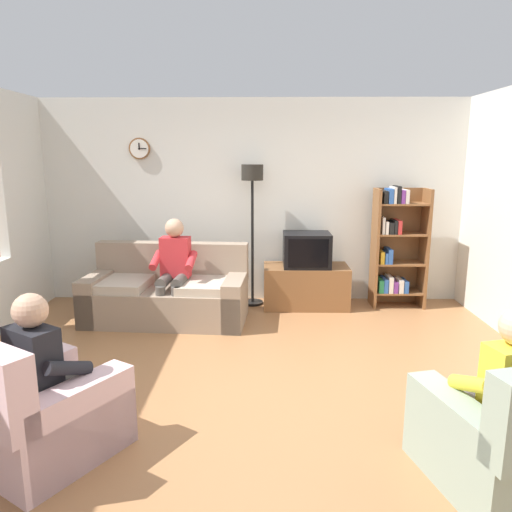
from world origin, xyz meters
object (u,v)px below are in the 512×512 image
at_px(tv_stand, 306,286).
at_px(person_on_couch, 174,266).
at_px(couch, 167,295).
at_px(person_in_left_armchair, 48,366).
at_px(floor_lamp, 252,196).
at_px(tv, 307,250).
at_px(armchair_near_window, 40,415).
at_px(person_in_right_armchair, 501,386).
at_px(armchair_near_bookshelf, 506,442).
at_px(bookshelf, 396,246).

distance_m(tv_stand, person_on_couch, 1.79).
bearing_deg(couch, person_in_left_armchair, -95.45).
bearing_deg(floor_lamp, tv_stand, -7.99).
relative_size(couch, tv, 3.26).
height_order(tv_stand, armchair_near_window, armchair_near_window).
distance_m(tv_stand, floor_lamp, 1.37).
relative_size(couch, person_in_right_armchair, 1.75).
height_order(tv, floor_lamp, floor_lamp).
height_order(armchair_near_window, person_in_left_armchair, person_in_left_armchair).
bearing_deg(armchair_near_bookshelf, person_in_right_armchair, 104.22).
distance_m(tv_stand, tv, 0.49).
bearing_deg(tv_stand, person_on_couch, -157.59).
relative_size(tv, floor_lamp, 0.32).
bearing_deg(couch, armchair_near_window, -96.28).
xyz_separation_m(armchair_near_bookshelf, person_on_couch, (-2.50, 2.85, 0.41)).
distance_m(couch, armchair_near_window, 2.73).
bearing_deg(bookshelf, person_on_couch, -165.23).
xyz_separation_m(tv_stand, person_on_couch, (-1.61, -0.66, 0.42)).
bearing_deg(floor_lamp, person_on_couch, -139.87).
bearing_deg(armchair_near_window, person_in_left_armchair, 58.25).
distance_m(bookshelf, armchair_near_window, 4.65).
relative_size(person_in_left_armchair, person_in_right_armchair, 1.00).
relative_size(tv, armchair_near_window, 0.51).
bearing_deg(couch, person_on_couch, -44.03).
distance_m(bookshelf, person_in_right_armchair, 3.52).
xyz_separation_m(tv, armchair_near_window, (-2.02, -3.24, -0.48)).
height_order(armchair_near_bookshelf, person_in_left_armchair, person_in_left_armchair).
relative_size(couch, armchair_near_window, 1.67).
bearing_deg(person_in_left_armchair, floor_lamp, 68.90).
xyz_separation_m(person_on_couch, person_in_right_armchair, (2.48, -2.77, -0.09)).
distance_m(couch, person_in_left_armchair, 2.67).
distance_m(tv_stand, bookshelf, 1.29).
relative_size(couch, bookshelf, 1.23).
bearing_deg(person_in_right_armchair, floor_lamp, 114.04).
distance_m(armchair_near_window, person_in_right_armchair, 2.91).
relative_size(tv_stand, person_on_couch, 0.89).
bearing_deg(floor_lamp, couch, -147.33).
xyz_separation_m(couch, floor_lamp, (1.02, 0.65, 1.14)).
bearing_deg(tv_stand, bookshelf, 3.34).
relative_size(tv_stand, floor_lamp, 0.59).
xyz_separation_m(couch, person_in_left_armchair, (-0.25, -2.64, 0.29)).
distance_m(floor_lamp, person_on_couch, 1.40).
bearing_deg(person_in_left_armchair, tv, 58.06).
xyz_separation_m(tv, person_in_left_armchair, (-1.98, -3.17, -0.16)).
bearing_deg(couch, armchair_near_bookshelf, -48.57).
bearing_deg(person_in_left_armchair, couch, 84.55).
height_order(tv, armchair_near_window, tv).
relative_size(floor_lamp, person_on_couch, 1.49).
height_order(bookshelf, floor_lamp, floor_lamp).
relative_size(armchair_near_bookshelf, person_in_left_armchair, 0.94).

